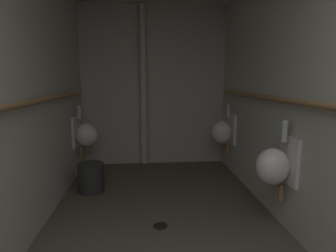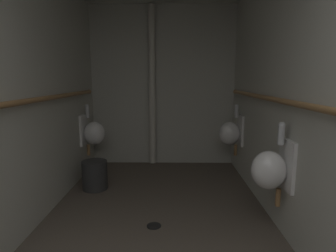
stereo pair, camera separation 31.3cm
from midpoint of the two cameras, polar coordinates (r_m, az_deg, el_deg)
The scene contains 12 objects.
floor at distance 2.71m, azimuth -4.25°, elevation -22.47°, with size 2.43×4.56×0.08m, color brown.
wall_left at distance 2.58m, azimuth -32.10°, elevation 5.33°, with size 0.06×4.56×2.54m, color beige.
wall_right at distance 2.59m, azimuth 22.63°, elevation 6.07°, with size 0.06×4.56×2.54m, color beige.
wall_back at distance 4.55m, azimuth -4.91°, elevation 8.00°, with size 2.43×0.06×2.54m, color beige.
urinal_left_mid at distance 4.14m, azimuth -18.79°, elevation -1.61°, with size 0.32×0.30×0.76m.
urinal_right_mid at distance 2.65m, azimuth 18.08°, elevation -7.79°, with size 0.32×0.30×0.76m.
urinal_right_far at distance 4.17m, azimuth 9.22°, elevation -1.15°, with size 0.32×0.30×0.76m.
supply_pipe_left at distance 2.55m, azimuth -30.09°, elevation 4.09°, with size 0.06×3.75×0.06m.
supply_pipe_right at distance 2.54m, azimuth 20.89°, elevation 4.75°, with size 0.06×3.83×0.06m.
standpipe_back_wall at distance 4.44m, azimuth -7.13°, elevation 7.92°, with size 0.11×0.11×2.49m, color beige.
floor_drain at distance 2.83m, azimuth -4.92°, elevation -19.90°, with size 0.14×0.14×0.01m, color black.
waste_bin at distance 3.68m, azimuth -18.01°, elevation -10.11°, with size 0.32×0.32×0.37m, color #2D2D2D.
Camera 1 is at (-0.18, -0.08, 1.40)m, focal length 29.62 mm.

